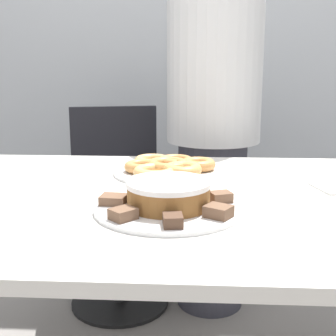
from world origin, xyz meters
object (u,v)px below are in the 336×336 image
object	(u,v)px
person_standing	(213,131)
office_chair_left	(117,213)
frosted_cake	(168,194)
plate_cake	(168,208)
plate_donuts	(168,172)

from	to	relation	value
person_standing	office_chair_left	bearing A→B (deg)	176.00
person_standing	frosted_cake	size ratio (longest dim) A/B	7.74
person_standing	plate_cake	bearing A→B (deg)	-98.46
plate_donuts	frosted_cake	size ratio (longest dim) A/B	1.69
person_standing	plate_donuts	xyz separation A→B (m)	(-0.16, -0.56, -0.04)
frosted_cake	person_standing	bearing A→B (deg)	81.54
plate_cake	office_chair_left	bearing A→B (deg)	106.69
person_standing	plate_donuts	bearing A→B (deg)	-105.93
plate_cake	frosted_cake	xyz separation A→B (m)	(0.00, 0.00, 0.04)
office_chair_left	frosted_cake	size ratio (longest dim) A/B	4.46
plate_donuts	frosted_cake	distance (m)	0.36
frosted_cake	plate_donuts	bearing A→B (deg)	93.63
office_chair_left	frosted_cake	bearing A→B (deg)	-86.15
plate_cake	frosted_cake	size ratio (longest dim) A/B	1.77
plate_cake	plate_donuts	size ratio (longest dim) A/B	1.05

